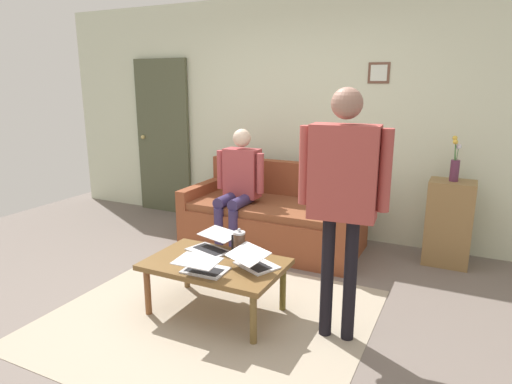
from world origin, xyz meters
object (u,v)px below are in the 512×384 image
object	(u,v)px
person_seated	(239,182)
person_standing	(343,185)
interior_door	(163,138)
coffee_table	(215,267)
side_shelf	(449,223)
laptop_left	(203,267)
french_press	(239,244)
laptop_right	(212,245)
laptop_center	(254,261)
couch	(274,219)
flower_vase	(455,163)

from	to	relation	value
person_seated	person_standing	bearing A→B (deg)	139.27
person_seated	interior_door	bearing A→B (deg)	-26.79
coffee_table	side_shelf	world-z (taller)	side_shelf
laptop_left	french_press	xyz separation A→B (m)	(-0.09, -0.38, 0.06)
laptop_left	person_standing	xyz separation A→B (m)	(-0.91, -0.29, 0.64)
laptop_right	interior_door	bearing A→B (deg)	-44.71
person_seated	laptop_right	bearing A→B (deg)	107.64
laptop_right	person_seated	xyz separation A→B (m)	(0.36, -1.12, 0.26)
laptop_left	laptop_center	xyz separation A→B (m)	(-0.28, -0.26, -0.00)
interior_door	couch	bearing A→B (deg)	163.22
laptop_center	side_shelf	world-z (taller)	side_shelf
laptop_left	interior_door	bearing A→B (deg)	-47.86
person_standing	person_seated	distance (m)	1.94
couch	laptop_right	distance (m)	1.36
side_shelf	flower_vase	distance (m)	0.59
french_press	flower_vase	size ratio (longest dim) A/B	0.55
french_press	side_shelf	bearing A→B (deg)	-130.70
couch	side_shelf	world-z (taller)	couch
coffee_table	person_seated	world-z (taller)	person_seated
side_shelf	person_seated	xyz separation A→B (m)	(2.05, 0.50, 0.31)
laptop_right	flower_vase	world-z (taller)	flower_vase
laptop_left	laptop_center	world-z (taller)	laptop_center
laptop_center	flower_vase	world-z (taller)	flower_vase
interior_door	laptop_center	world-z (taller)	interior_door
couch	laptop_right	size ratio (longest dim) A/B	4.45
laptop_center	french_press	size ratio (longest dim) A/B	1.71
french_press	person_standing	xyz separation A→B (m)	(-0.82, 0.09, 0.58)
couch	person_standing	distance (m)	2.02
interior_door	french_press	world-z (taller)	interior_door
coffee_table	laptop_right	size ratio (longest dim) A/B	2.48
laptop_right	person_standing	size ratio (longest dim) A/B	0.24
french_press	laptop_left	bearing A→B (deg)	76.29
interior_door	person_standing	bearing A→B (deg)	145.99
couch	person_standing	world-z (taller)	person_standing
coffee_table	person_standing	xyz separation A→B (m)	(-0.94, -0.08, 0.73)
person_seated	coffee_table	bearing A→B (deg)	110.89
flower_vase	laptop_right	bearing A→B (deg)	43.83
coffee_table	french_press	xyz separation A→B (m)	(-0.12, -0.17, 0.15)
flower_vase	person_standing	distance (m)	1.85
french_press	side_shelf	world-z (taller)	side_shelf
french_press	flower_vase	world-z (taller)	flower_vase
couch	flower_vase	xyz separation A→B (m)	(-1.73, -0.28, 0.71)
laptop_left	person_seated	bearing A→B (deg)	-70.96
laptop_center	flower_vase	distance (m)	2.24
interior_door	coffee_table	xyz separation A→B (m)	(-2.09, 2.12, -0.65)
interior_door	couch	world-z (taller)	interior_door
side_shelf	coffee_table	bearing A→B (deg)	49.78
interior_door	person_seated	size ratio (longest dim) A/B	1.60
laptop_right	side_shelf	xyz separation A→B (m)	(-1.69, -1.63, -0.05)
laptop_center	flower_vase	xyz separation A→B (m)	(-1.24, -1.78, 0.55)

